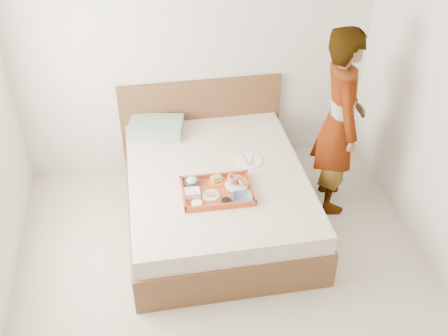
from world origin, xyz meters
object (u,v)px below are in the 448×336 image
object	(u,v)px
bed	(217,196)
person	(340,122)
dinner_plate	(249,161)
tray	(217,191)

from	to	relation	value
bed	person	bearing A→B (deg)	3.62
dinner_plate	tray	bearing A→B (deg)	-131.49
tray	dinner_plate	distance (m)	0.55
bed	dinner_plate	world-z (taller)	dinner_plate
bed	dinner_plate	distance (m)	0.44
tray	dinner_plate	xyz separation A→B (m)	(0.36, 0.41, -0.02)
dinner_plate	bed	bearing A→B (deg)	-158.60
bed	dinner_plate	size ratio (longest dim) A/B	8.12
bed	person	world-z (taller)	person
dinner_plate	person	bearing A→B (deg)	-3.95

